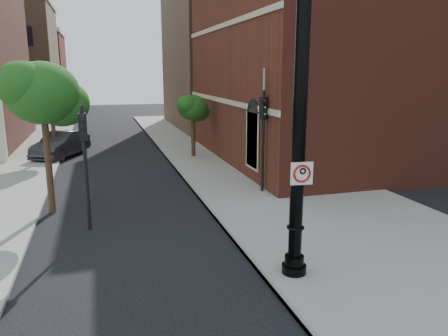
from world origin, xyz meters
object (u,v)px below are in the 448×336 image
object	(u,v)px
traffic_signal_left	(84,147)
parked_car	(61,145)
no_parking_sign	(302,173)
lamppost	(299,145)
traffic_signal_right	(263,125)

from	to	relation	value
traffic_signal_left	parked_car	bearing A→B (deg)	97.37
no_parking_sign	traffic_signal_left	world-z (taller)	traffic_signal_left
no_parking_sign	parked_car	bearing A→B (deg)	116.37
traffic_signal_left	no_parking_sign	bearing A→B (deg)	-45.85
lamppost	no_parking_sign	bearing A→B (deg)	-83.37
lamppost	traffic_signal_left	bearing A→B (deg)	135.29
lamppost	no_parking_sign	world-z (taller)	lamppost
no_parking_sign	parked_car	distance (m)	19.87
traffic_signal_left	traffic_signal_right	distance (m)	7.46
lamppost	traffic_signal_right	bearing A→B (deg)	75.03
no_parking_sign	traffic_signal_right	bearing A→B (deg)	81.67
lamppost	parked_car	distance (m)	19.76
no_parking_sign	traffic_signal_right	world-z (taller)	traffic_signal_right
lamppost	traffic_signal_right	xyz separation A→B (m)	(2.00, 7.47, -0.46)
parked_car	traffic_signal_left	size ratio (longest dim) A/B	1.13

